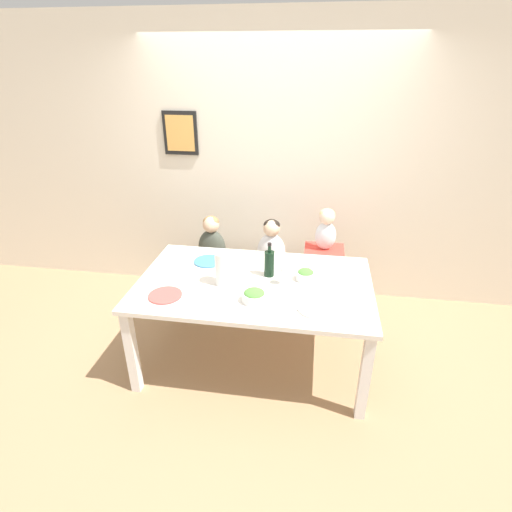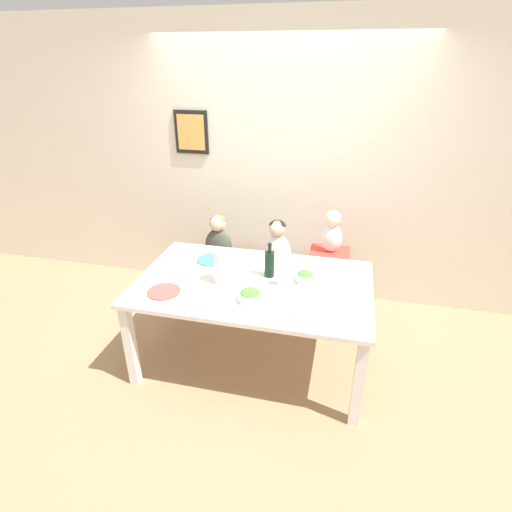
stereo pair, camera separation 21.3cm
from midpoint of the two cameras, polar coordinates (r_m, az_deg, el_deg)
ground_plane at (r=3.51m, az=-2.01°, el=-14.37°), size 14.00×14.00×0.00m
wall_back at (r=3.99m, az=1.05°, el=12.78°), size 10.00×0.09×2.70m
dining_table at (r=3.11m, az=-2.20°, el=-5.01°), size 1.79×1.10×0.75m
chair_far_left at (r=4.03m, az=-7.61°, el=-2.28°), size 0.43×0.36×0.44m
chair_far_center at (r=3.92m, az=0.55°, el=-2.93°), size 0.43×0.36×0.44m
chair_right_highchair at (r=3.80m, az=7.99°, el=-1.17°), size 0.36×0.31×0.70m
person_child_left at (r=3.89m, az=-7.90°, el=2.04°), size 0.27×0.16×0.52m
person_child_center at (r=3.77m, az=0.58°, el=1.50°), size 0.27×0.16×0.52m
person_baby_right at (r=3.65m, az=8.36°, el=4.11°), size 0.19×0.15×0.39m
wine_bottle at (r=3.10m, az=-0.05°, el=-1.04°), size 0.08×0.08×0.28m
paper_towel_roll at (r=3.00m, az=-6.76°, el=-1.82°), size 0.12×0.12×0.26m
wine_glass_near at (r=2.97m, az=2.07°, el=-1.98°), size 0.07×0.07×0.18m
salad_bowl_large at (r=2.81m, az=-2.43°, el=-5.74°), size 0.17×0.17×0.09m
salad_bowl_small at (r=3.09m, az=5.13°, el=-2.72°), size 0.14×0.14×0.09m
dinner_plate_front_left at (r=2.99m, az=-14.86°, el=-5.49°), size 0.24×0.24×0.01m
dinner_plate_back_left at (r=3.40m, az=-8.61°, el=-0.77°), size 0.24×0.24×0.01m
dinner_plate_back_right at (r=3.29m, az=7.82°, el=-1.64°), size 0.24×0.24×0.01m
dinner_plate_front_right at (r=2.76m, az=6.20°, el=-7.50°), size 0.24×0.24×0.01m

